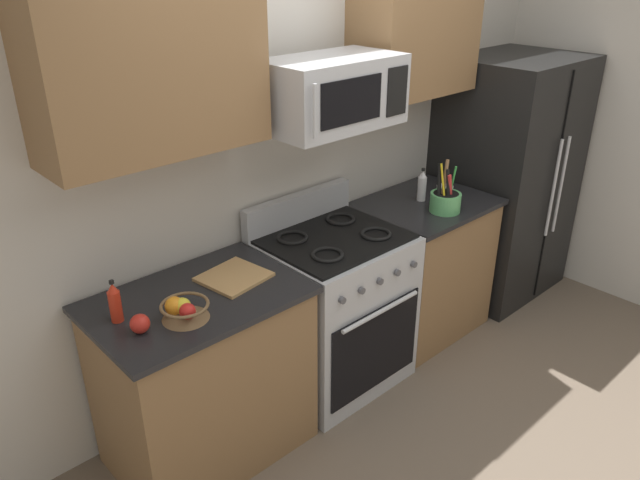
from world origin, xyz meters
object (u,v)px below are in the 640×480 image
at_px(refrigerator, 505,178).
at_px(fruit_basket, 184,310).
at_px(microwave, 332,92).
at_px(prep_bowl, 445,188).
at_px(bottle_hot_sauce, 115,303).
at_px(utensil_crock, 445,201).
at_px(apple_loose, 140,324).
at_px(range_oven, 333,308).
at_px(bottle_vinegar, 422,186).
at_px(cutting_board, 234,277).

relative_size(refrigerator, fruit_basket, 8.08).
relative_size(microwave, prep_bowl, 6.61).
relative_size(microwave, bottle_hot_sauce, 3.63).
bearing_deg(utensil_crock, apple_loose, 177.76).
xyz_separation_m(range_oven, fruit_basket, (-1.01, -0.13, 0.48)).
height_order(fruit_basket, bottle_hot_sauce, bottle_hot_sauce).
xyz_separation_m(microwave, fruit_basket, (-1.01, -0.15, -0.75)).
bearing_deg(apple_loose, bottle_vinegar, 3.77).
height_order(range_oven, cutting_board, range_oven).
height_order(refrigerator, cutting_board, refrigerator).
xyz_separation_m(refrigerator, apple_loose, (-2.88, -0.07, 0.10)).
distance_m(refrigerator, fruit_basket, 2.70).
bearing_deg(bottle_vinegar, bottle_hot_sauce, 179.58).
bearing_deg(prep_bowl, bottle_hot_sauce, 179.38).
distance_m(cutting_board, prep_bowl, 1.68).
distance_m(range_oven, refrigerator, 1.73).
xyz_separation_m(microwave, cutting_board, (-0.65, -0.01, -0.78)).
relative_size(apple_loose, cutting_board, 0.28).
bearing_deg(refrigerator, prep_bowl, 175.80).
bearing_deg(utensil_crock, microwave, 165.52).
height_order(range_oven, prep_bowl, range_oven).
height_order(apple_loose, cutting_board, apple_loose).
distance_m(refrigerator, apple_loose, 2.89).
height_order(refrigerator, prep_bowl, refrigerator).
relative_size(refrigerator, utensil_crock, 5.38).
xyz_separation_m(bottle_hot_sauce, prep_bowl, (2.26, -0.02, -0.07)).
bearing_deg(range_oven, prep_bowl, 1.71).
distance_m(apple_loose, bottle_hot_sauce, 0.16).
height_order(fruit_basket, cutting_board, fruit_basket).
height_order(microwave, prep_bowl, microwave).
bearing_deg(prep_bowl, refrigerator, -4.20).
bearing_deg(apple_loose, cutting_board, 11.35).
bearing_deg(bottle_hot_sauce, bottle_vinegar, -0.42).
xyz_separation_m(fruit_basket, apple_loose, (-0.19, 0.03, -0.00)).
bearing_deg(cutting_board, bottle_vinegar, 0.85).
distance_m(fruit_basket, apple_loose, 0.19).
distance_m(range_oven, microwave, 1.23).
distance_m(utensil_crock, cutting_board, 1.43).
relative_size(range_oven, refrigerator, 0.64).
bearing_deg(fruit_basket, refrigerator, 2.31).
height_order(utensil_crock, apple_loose, utensil_crock).
bearing_deg(microwave, bottle_hot_sauce, 178.76).
bearing_deg(range_oven, utensil_crock, -12.43).
bearing_deg(range_oven, fruit_basket, -172.91).
bearing_deg(prep_bowl, microwave, -179.89).
distance_m(microwave, utensil_crock, 1.07).
bearing_deg(fruit_basket, apple_loose, 169.37).
height_order(microwave, fruit_basket, microwave).
bearing_deg(microwave, apple_loose, -174.29).
bearing_deg(microwave, cutting_board, -179.13).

